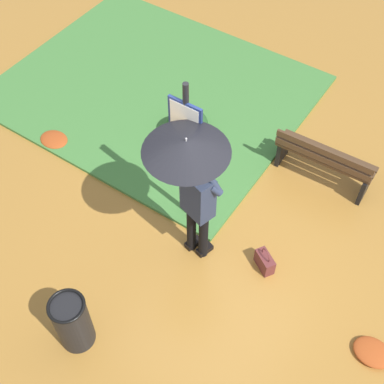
{
  "coord_description": "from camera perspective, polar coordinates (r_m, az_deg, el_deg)",
  "views": [
    {
      "loc": [
        -1.8,
        3.28,
        5.96
      ],
      "look_at": [
        0.45,
        -0.07,
        0.85
      ],
      "focal_mm": 49.89,
      "sensor_mm": 36.0,
      "label": 1
    }
  ],
  "objects": [
    {
      "name": "ground_plane",
      "position": [
        7.04,
        2.7,
        -6.28
      ],
      "size": [
        18.0,
        18.0,
        0.0
      ],
      "primitive_type": "plane",
      "color": "#B27A33"
    },
    {
      "name": "park_bench",
      "position": [
        7.67,
        13.94,
        3.29
      ],
      "size": [
        1.4,
        0.41,
        0.75
      ],
      "color": "black",
      "rests_on": "ground_plane"
    },
    {
      "name": "handbag",
      "position": [
        6.86,
        7.78,
        -7.37
      ],
      "size": [
        0.33,
        0.28,
        0.37
      ],
      "color": "brown",
      "rests_on": "ground_plane"
    },
    {
      "name": "leaf_pile_near_person",
      "position": [
        8.48,
        -14.55,
        5.45
      ],
      "size": [
        0.46,
        0.36,
        0.1
      ],
      "color": "#B74C1E",
      "rests_on": "ground_plane"
    },
    {
      "name": "info_sign_post",
      "position": [
        6.26,
        -0.67,
        5.48
      ],
      "size": [
        0.44,
        0.07,
        2.3
      ],
      "color": "black",
      "rests_on": "ground_plane"
    },
    {
      "name": "grass_verge",
      "position": [
        9.1,
        -4.08,
        10.8
      ],
      "size": [
        4.8,
        4.0,
        0.05
      ],
      "color": "#47843D",
      "rests_on": "ground_plane"
    },
    {
      "name": "leaf_pile_by_bench",
      "position": [
        6.68,
        18.75,
        -15.92
      ],
      "size": [
        0.45,
        0.36,
        0.1
      ],
      "color": "#B74C1E",
      "rests_on": "ground_plane"
    },
    {
      "name": "trash_bin",
      "position": [
        6.24,
        -12.65,
        -13.41
      ],
      "size": [
        0.42,
        0.42,
        0.83
      ],
      "color": "black",
      "rests_on": "ground_plane"
    },
    {
      "name": "shrub_cluster",
      "position": [
        8.11,
        -0.65,
        7.11
      ],
      "size": [
        0.7,
        0.64,
        0.57
      ],
      "color": "#285628",
      "rests_on": "ground_plane"
    },
    {
      "name": "person_with_umbrella",
      "position": [
        5.8,
        -0.05,
        2.25
      ],
      "size": [
        0.96,
        0.96,
        2.04
      ],
      "color": "black",
      "rests_on": "ground_plane"
    }
  ]
}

